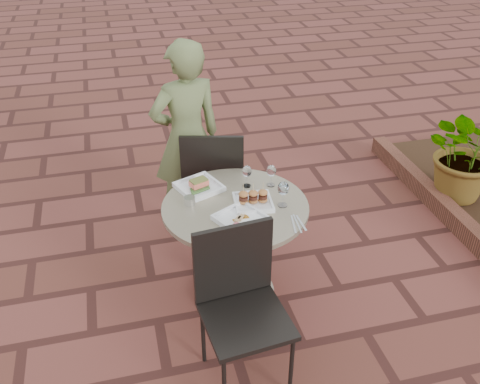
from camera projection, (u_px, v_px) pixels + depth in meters
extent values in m
plane|color=brown|center=(282.00, 299.00, 3.61)|extent=(60.00, 60.00, 0.00)
cylinder|color=gray|center=(236.00, 292.00, 3.64)|extent=(0.52, 0.52, 0.04)
cylinder|color=gray|center=(236.00, 254.00, 3.46)|extent=(0.08, 0.08, 0.70)
cylinder|color=gray|center=(235.00, 207.00, 3.27)|extent=(0.90, 0.90, 0.03)
cube|color=black|center=(214.00, 182.00, 4.03)|extent=(0.54, 0.54, 0.03)
cube|color=black|center=(212.00, 166.00, 3.73)|extent=(0.43, 0.14, 0.46)
cylinder|color=black|center=(240.00, 194.00, 4.31)|extent=(0.02, 0.02, 0.44)
cylinder|color=black|center=(193.00, 194.00, 4.31)|extent=(0.02, 0.02, 0.44)
cylinder|color=black|center=(239.00, 221.00, 3.99)|extent=(0.02, 0.02, 0.44)
cylinder|color=black|center=(189.00, 221.00, 3.99)|extent=(0.02, 0.02, 0.44)
cube|color=black|center=(246.00, 320.00, 2.84)|extent=(0.48, 0.48, 0.03)
cube|color=black|center=(233.00, 261.00, 2.86)|extent=(0.44, 0.07, 0.46)
cylinder|color=black|center=(291.00, 366.00, 2.86)|extent=(0.02, 0.02, 0.44)
cylinder|color=black|center=(203.00, 334.00, 3.05)|extent=(0.02, 0.02, 0.44)
cylinder|color=black|center=(265.00, 317.00, 3.16)|extent=(0.02, 0.02, 0.44)
imported|color=#576336|center=(187.00, 138.00, 3.98)|extent=(0.61, 0.47, 1.50)
cube|color=white|center=(199.00, 188.00, 3.42)|extent=(0.33, 0.33, 0.01)
cube|color=#F16C55|center=(199.00, 183.00, 3.40)|extent=(0.13, 0.11, 0.04)
cube|color=brown|center=(199.00, 180.00, 3.38)|extent=(0.12, 0.10, 0.01)
cube|color=white|center=(253.00, 203.00, 3.27)|extent=(0.25, 0.25, 0.01)
cube|color=white|center=(241.00, 220.00, 3.12)|extent=(0.34, 0.34, 0.01)
ellipsoid|color=#D05568|center=(237.00, 225.00, 3.05)|extent=(0.05, 0.04, 0.02)
cylinder|color=white|center=(283.00, 205.00, 3.26)|extent=(0.06, 0.06, 0.00)
cylinder|color=white|center=(283.00, 200.00, 3.23)|extent=(0.01, 0.01, 0.07)
ellipsoid|color=white|center=(283.00, 188.00, 3.19)|extent=(0.07, 0.07, 0.09)
cylinder|color=white|center=(283.00, 189.00, 3.19)|extent=(0.06, 0.06, 0.04)
cylinder|color=white|center=(247.00, 186.00, 3.45)|extent=(0.05, 0.05, 0.00)
cylinder|color=white|center=(247.00, 181.00, 3.43)|extent=(0.01, 0.01, 0.07)
ellipsoid|color=white|center=(247.00, 171.00, 3.39)|extent=(0.06, 0.06, 0.08)
cylinder|color=white|center=(271.00, 185.00, 3.46)|extent=(0.05, 0.05, 0.00)
cylinder|color=white|center=(271.00, 180.00, 3.44)|extent=(0.01, 0.01, 0.06)
ellipsoid|color=white|center=(271.00, 171.00, 3.40)|extent=(0.06, 0.06, 0.08)
cylinder|color=silver|center=(190.00, 201.00, 3.25)|extent=(0.08, 0.08, 0.05)
cube|color=brown|center=(466.00, 229.00, 4.15)|extent=(0.12, 3.00, 0.15)
imported|color=#33662D|center=(470.00, 152.00, 4.38)|extent=(0.90, 0.83, 0.83)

